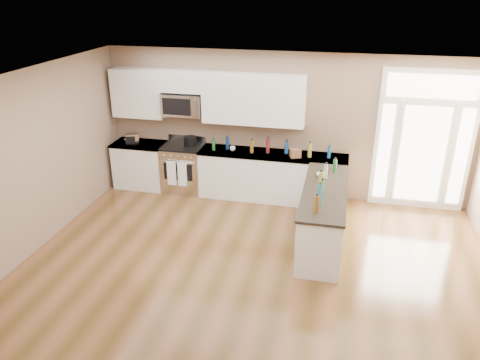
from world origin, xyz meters
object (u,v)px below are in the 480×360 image
object	(u,v)px
peninsula_cabinet	(323,218)
toaster_oven	(133,138)
stockpot	(190,141)
kitchen_range	(184,168)

from	to	relation	value
peninsula_cabinet	toaster_oven	world-z (taller)	toaster_oven
stockpot	toaster_oven	size ratio (longest dim) A/B	1.02
peninsula_cabinet	stockpot	world-z (taller)	stockpot
peninsula_cabinet	kitchen_range	distance (m)	3.23
toaster_oven	kitchen_range	bearing A→B (deg)	-21.46
stockpot	toaster_oven	distance (m)	1.18
toaster_oven	stockpot	bearing A→B (deg)	-18.03
toaster_oven	peninsula_cabinet	bearing A→B (deg)	-44.00
stockpot	toaster_oven	bearing A→B (deg)	-173.63
stockpot	toaster_oven	world-z (taller)	toaster_oven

